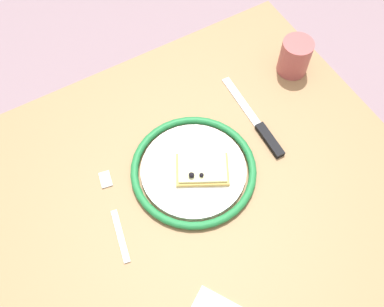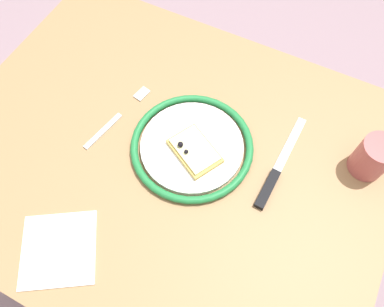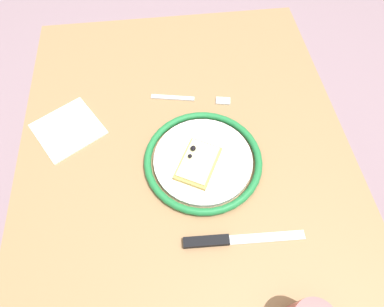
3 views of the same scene
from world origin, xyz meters
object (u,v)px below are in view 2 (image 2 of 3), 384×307
dining_table (169,176)px  pizza_slice_near (195,151)px  knife (274,176)px  napkin (59,249)px  fork (118,117)px  plate (192,146)px  cup (373,157)px

dining_table → pizza_slice_near: size_ratio=7.28×
knife → napkin: (-0.31, -0.32, -0.00)m
knife → napkin: knife is taller
pizza_slice_near → napkin: pizza_slice_near is taller
fork → dining_table: bearing=-12.9°
plate → fork: 0.18m
dining_table → fork: (-0.14, 0.03, 0.12)m
cup → fork: bearing=-166.5°
cup → napkin: (-0.47, -0.43, -0.04)m
plate → cup: cup is taller
plate → napkin: size_ratio=1.89×
cup → dining_table: bearing=-157.8°
dining_table → plate: bearing=38.2°
plate → knife: size_ratio=1.09×
fork → plate: bearing=1.2°
dining_table → fork: 0.19m
pizza_slice_near → knife: pizza_slice_near is taller
pizza_slice_near → knife: (0.17, 0.03, -0.02)m
dining_table → pizza_slice_near: 0.15m
plate → cup: (0.34, 0.12, 0.04)m
cup → napkin: 0.64m
knife → fork: (-0.37, -0.02, -0.00)m
plate → pizza_slice_near: 0.02m
knife → fork: bearing=-177.1°
plate → knife: bearing=4.5°
knife → fork: 0.37m
plate → fork: bearing=-178.8°
pizza_slice_near → cup: (0.33, 0.14, 0.02)m
dining_table → napkin: napkin is taller
pizza_slice_near → fork: pizza_slice_near is taller
plate → pizza_slice_near: pizza_slice_near is taller
pizza_slice_near → knife: 0.17m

